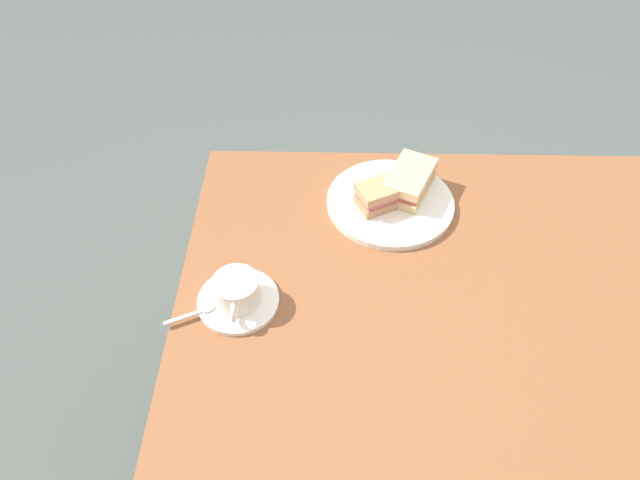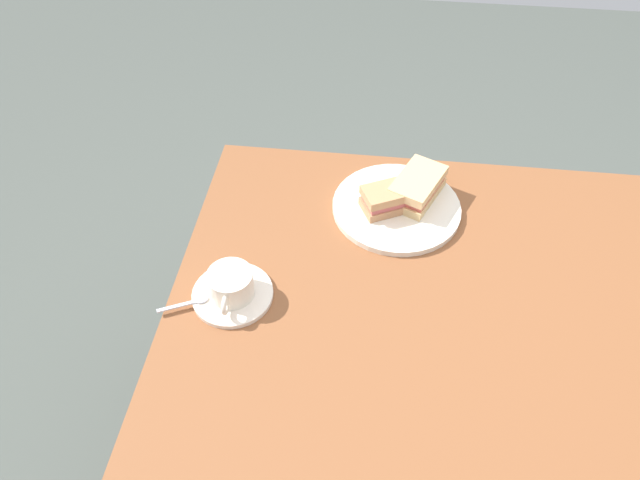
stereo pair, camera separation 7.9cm
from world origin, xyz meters
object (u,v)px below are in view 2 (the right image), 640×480
Objects in this scene: dining_table at (492,338)px; coffee_cup at (231,284)px; sandwich_plate at (396,207)px; coffee_saucer at (233,294)px; spoon at (192,302)px; sandwich_back at (417,187)px; sandwich_front at (391,198)px.

dining_table is 11.37× the size of coffee_cup.
coffee_cup is (0.31, 0.28, 0.03)m from sandwich_plate.
spoon is at bearing 25.03° from coffee_saucer.
sandwich_back is at bearing -140.58° from spoon.
coffee_cup is at bearing -155.97° from spoon.
sandwich_back is at bearing -140.81° from sandwich_plate.
sandwich_back is 1.44× the size of coffee_cup.
sandwich_front is 0.40m from coffee_cup.
coffee_saucer is (0.35, 0.31, -0.04)m from sandwich_back.
sandwich_front is 0.86× the size of sandwich_back.
sandwich_plate is at bearing 39.19° from sandwich_back.
sandwich_plate is (0.21, -0.25, 0.10)m from dining_table.
spoon is (0.59, 0.06, 0.11)m from dining_table.
spoon is (0.07, 0.03, -0.03)m from coffee_cup.
coffee_cup is at bearing 91.17° from coffee_saucer.
sandwich_plate is 0.04m from sandwich_front.
sandwich_plate is at bearing -49.85° from dining_table.
dining_table is at bearing -173.92° from spoon.
coffee_cup is (0.52, 0.03, 0.14)m from dining_table.
dining_table is 8.15× the size of coffee_saucer.
sandwich_back is at bearing -138.19° from coffee_saucer.
sandwich_front is 1.48× the size of spoon.
sandwich_plate is 2.03× the size of sandwich_front.
sandwich_back is (-0.06, -0.04, 0.00)m from sandwich_front.
sandwich_back reaches higher than coffee_saucer.
spoon is (0.36, 0.30, -0.03)m from sandwich_front.
coffee_saucer is 1.39× the size of coffee_cup.
dining_table is at bearing 130.15° from sandwich_plate.
sandwich_front is (0.02, 0.01, 0.03)m from sandwich_plate.
sandwich_front is at bearing -46.98° from dining_table.
dining_table is 7.90× the size of sandwich_back.
sandwich_front reaches higher than spoon.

